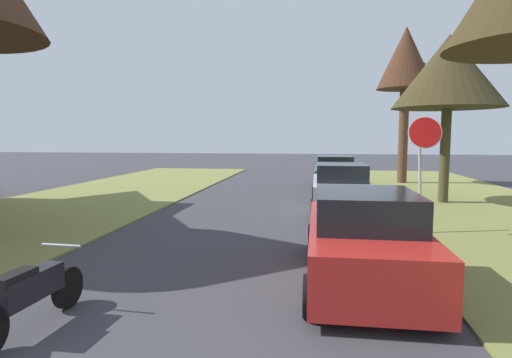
{
  "coord_description": "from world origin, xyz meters",
  "views": [
    {
      "loc": [
        1.6,
        -0.88,
        2.48
      ],
      "look_at": [
        0.2,
        8.86,
        1.48
      ],
      "focal_mm": 29.39,
      "sensor_mm": 36.0,
      "label": 1
    }
  ],
  "objects": [
    {
      "name": "stop_sign_far",
      "position": [
        4.24,
        10.03,
        2.16
      ],
      "size": [
        0.81,
        0.63,
        2.93
      ],
      "color": "#9EA0A5",
      "rests_on": "grass_verge_right"
    },
    {
      "name": "street_tree_right_mid_b",
      "position": [
        6.29,
        15.37,
        4.79
      ],
      "size": [
        3.94,
        3.94,
        6.09
      ],
      "color": "#464025",
      "rests_on": "grass_verge_right"
    },
    {
      "name": "street_tree_right_far",
      "position": [
        6.12,
        22.1,
        6.35
      ],
      "size": [
        2.91,
        2.91,
        8.06
      ],
      "color": "brown",
      "rests_on": "grass_verge_right"
    },
    {
      "name": "parked_sedan_red",
      "position": [
        2.42,
        6.31,
        0.72
      ],
      "size": [
        1.95,
        4.4,
        1.57
      ],
      "color": "red",
      "rests_on": "ground"
    },
    {
      "name": "parked_sedan_silver",
      "position": [
        2.43,
        13.42,
        0.72
      ],
      "size": [
        1.95,
        4.4,
        1.57
      ],
      "color": "#BCBCC1",
      "rests_on": "ground"
    },
    {
      "name": "parked_sedan_green",
      "position": [
        2.47,
        19.25,
        0.72
      ],
      "size": [
        1.95,
        4.4,
        1.57
      ],
      "color": "#28663D",
      "rests_on": "ground"
    },
    {
      "name": "parked_motorcycle",
      "position": [
        -1.98,
        3.8,
        0.48
      ],
      "size": [
        0.6,
        2.05,
        0.97
      ],
      "color": "black",
      "rests_on": "ground"
    }
  ]
}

